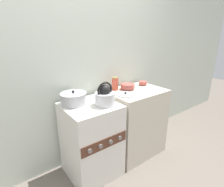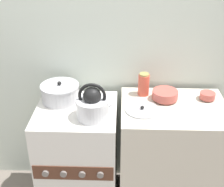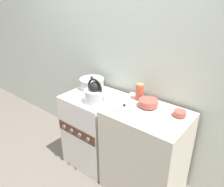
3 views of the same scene
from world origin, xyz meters
name	(u,v)px [view 1 (image 1 of 3)]	position (x,y,z in m)	size (l,w,h in m)	color
ground_plane	(106,185)	(0.00, 0.00, 0.00)	(12.00, 12.00, 0.00)	#70665B
wall_back	(73,62)	(0.00, 0.61, 1.25)	(7.00, 0.06, 2.50)	silver
stove	(92,140)	(0.00, 0.26, 0.42)	(0.55, 0.55, 0.85)	silver
counter	(134,122)	(0.66, 0.27, 0.44)	(0.71, 0.54, 0.88)	beige
kettle	(105,97)	(0.13, 0.17, 0.94)	(0.26, 0.21, 0.25)	silver
cooking_pot	(74,99)	(-0.12, 0.38, 0.91)	(0.27, 0.27, 0.15)	#B2B2B7
enamel_bowl	(128,86)	(0.60, 0.36, 0.92)	(0.18, 0.18, 0.07)	#B75147
small_ceramic_bowl	(143,83)	(0.90, 0.38, 0.91)	(0.10, 0.10, 0.05)	#B75147
storage_jar	(115,84)	(0.46, 0.43, 0.96)	(0.08, 0.08, 0.16)	#CC4C38
loose_pot_lid	(125,94)	(0.44, 0.22, 0.89)	(0.22, 0.22, 0.03)	#B2B2B7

